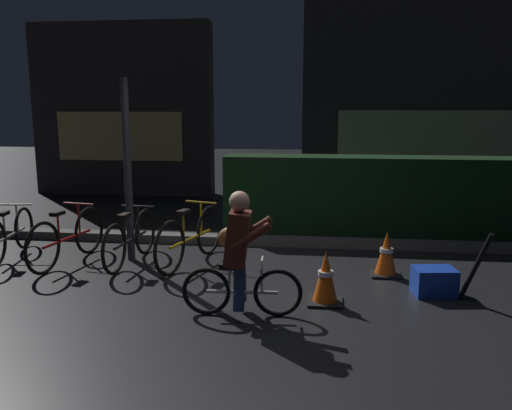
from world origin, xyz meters
TOP-DOWN VIEW (x-y plane):
  - ground_plane at (0.00, 0.00)m, footprint 40.00×40.00m
  - sidewalk_curb at (0.00, 2.20)m, footprint 12.00×0.24m
  - hedge_row at (1.80, 3.10)m, footprint 4.80×0.70m
  - storefront_left at (-3.64, 6.50)m, footprint 4.18×0.54m
  - storefront_right at (3.23, 7.20)m, footprint 5.48×0.54m
  - street_post at (-1.57, 1.20)m, footprint 0.10×0.10m
  - parked_bike_leftmost at (-3.24, 1.12)m, footprint 0.46×1.50m
  - parked_bike_left_mid at (-2.33, 0.94)m, footprint 0.46×1.64m
  - parked_bike_center_left at (-1.51, 1.03)m, footprint 0.46×1.58m
  - parked_bike_center_right at (-0.71, 1.09)m, footprint 0.55×1.66m
  - traffic_cone_near at (1.02, -0.10)m, footprint 0.36×0.36m
  - traffic_cone_far at (1.76, 0.93)m, footprint 0.36×0.36m
  - blue_crate at (2.20, 0.30)m, footprint 0.48×0.38m
  - cyclist at (0.18, -0.52)m, footprint 1.19×0.50m
  - closed_umbrella at (2.55, 0.05)m, footprint 0.26×0.34m

SIDE VIEW (x-z plane):
  - ground_plane at x=0.00m, z-range 0.00..0.00m
  - sidewalk_curb at x=0.00m, z-range 0.00..0.12m
  - blue_crate at x=2.20m, z-range 0.00..0.30m
  - traffic_cone_far at x=1.76m, z-range -0.01..0.54m
  - traffic_cone_near at x=1.02m, z-range -0.01..0.56m
  - parked_bike_leftmost at x=-3.24m, z-range -0.03..0.67m
  - parked_bike_center_left at x=-1.51m, z-range -0.03..0.70m
  - parked_bike_left_mid at x=-2.33m, z-range -0.03..0.72m
  - parked_bike_center_right at x=-0.71m, z-range -0.04..0.75m
  - closed_umbrella at x=2.55m, z-range 0.00..0.80m
  - hedge_row at x=1.80m, z-range 0.00..1.25m
  - cyclist at x=0.18m, z-range 0.01..1.25m
  - street_post at x=-1.57m, z-range 0.00..2.40m
  - storefront_left at x=-3.64m, z-range -0.01..3.89m
  - storefront_right at x=3.23m, z-range -0.01..4.63m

